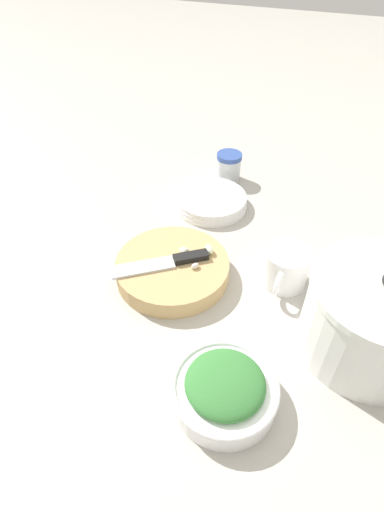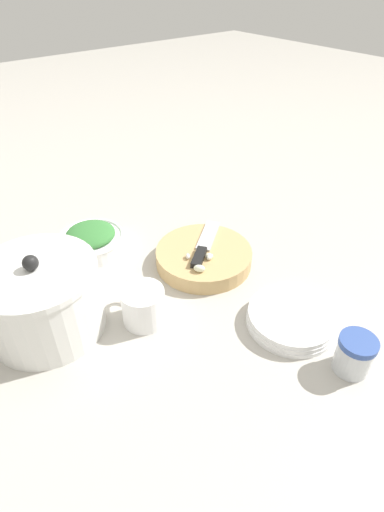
# 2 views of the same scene
# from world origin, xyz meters

# --- Properties ---
(ground_plane) EXTENTS (5.00, 5.00, 0.00)m
(ground_plane) POSITION_xyz_m (0.00, 0.00, 0.00)
(ground_plane) COLOR #B2ADA3
(cutting_board) EXTENTS (0.22, 0.22, 0.04)m
(cutting_board) POSITION_xyz_m (0.05, -0.07, 0.02)
(cutting_board) COLOR tan
(cutting_board) RESTS_ON ground_plane
(chef_knife) EXTENTS (0.14, 0.17, 0.01)m
(chef_knife) POSITION_xyz_m (0.06, -0.08, 0.04)
(chef_knife) COLOR black
(chef_knife) RESTS_ON cutting_board
(garlic_cloves) EXTENTS (0.08, 0.07, 0.02)m
(garlic_cloves) POSITION_xyz_m (0.02, -0.03, 0.04)
(garlic_cloves) COLOR white
(garlic_cloves) RESTS_ON cutting_board
(herb_bowl) EXTENTS (0.16, 0.16, 0.06)m
(herb_bowl) POSITION_xyz_m (0.27, 0.11, 0.03)
(herb_bowl) COLOR white
(herb_bowl) RESTS_ON ground_plane
(spice_jar) EXTENTS (0.07, 0.07, 0.07)m
(spice_jar) POSITION_xyz_m (-0.34, -0.08, 0.04)
(spice_jar) COLOR silver
(spice_jar) RESTS_ON ground_plane
(coffee_mug) EXTENTS (0.11, 0.09, 0.08)m
(coffee_mug) POSITION_xyz_m (-0.01, 0.14, 0.04)
(coffee_mug) COLOR white
(coffee_mug) RESTS_ON ground_plane
(plate_stack) EXTENTS (0.18, 0.18, 0.03)m
(plate_stack) POSITION_xyz_m (-0.20, -0.08, 0.01)
(plate_stack) COLOR white
(plate_stack) RESTS_ON ground_plane
(stock_pot) EXTENTS (0.22, 0.22, 0.17)m
(stock_pot) POSITION_xyz_m (0.09, 0.30, 0.07)
(stock_pot) COLOR silver
(stock_pot) RESTS_ON ground_plane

